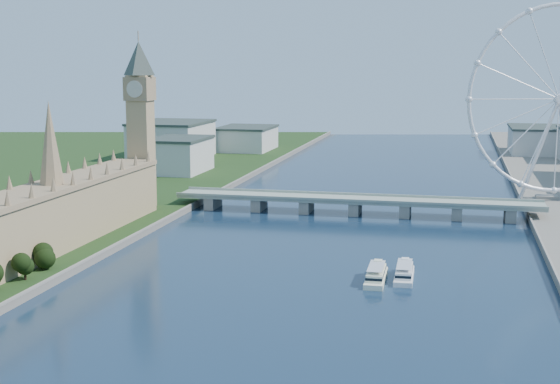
% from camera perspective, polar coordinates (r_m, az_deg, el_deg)
% --- Properties ---
extents(parliament_range, '(24.00, 200.00, 70.00)m').
position_cam_1_polar(parliament_range, '(386.93, -16.23, -1.63)').
color(parliament_range, tan).
rests_on(parliament_range, ground).
extents(big_ben, '(20.02, 20.02, 110.00)m').
position_cam_1_polar(big_ben, '(477.96, -10.20, 6.44)').
color(big_ben, tan).
rests_on(big_ben, ground).
extents(westminster_bridge, '(220.00, 22.00, 9.50)m').
position_cam_1_polar(westminster_bridge, '(472.58, 5.54, -0.81)').
color(westminster_bridge, gray).
rests_on(westminster_bridge, ground).
extents(london_eye, '(113.60, 39.12, 124.30)m').
position_cam_1_polar(london_eye, '(520.75, 19.74, 6.37)').
color(london_eye, silver).
rests_on(london_eye, ground).
extents(city_skyline, '(505.00, 280.00, 32.00)m').
position_cam_1_polar(city_skyline, '(725.53, 11.27, 3.43)').
color(city_skyline, beige).
rests_on(city_skyline, ground).
extents(tour_boat_near, '(8.69, 32.11, 7.09)m').
position_cam_1_polar(tour_boat_near, '(329.95, 7.03, -6.50)').
color(tour_boat_near, '#ECEFCD').
rests_on(tour_boat_near, ground).
extents(tour_boat_far, '(8.80, 31.54, 6.94)m').
position_cam_1_polar(tour_boat_far, '(335.30, 9.06, -6.29)').
color(tour_boat_far, white).
rests_on(tour_boat_far, ground).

